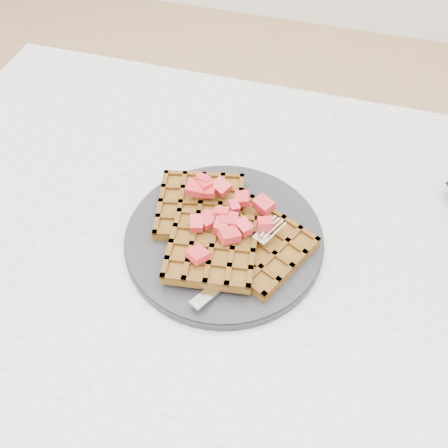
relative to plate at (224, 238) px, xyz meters
The scene contains 6 objects.
ground 0.76m from the plate, 17.08° to the right, with size 4.00×4.00×0.00m, color tan.
table 0.14m from the plate, 17.08° to the right, with size 1.20×0.80×0.75m.
plate is the anchor object (origin of this frame).
waffles 0.02m from the plate, 87.49° to the right, with size 0.25×0.21×0.03m.
strawberry_pile 0.05m from the plate, 143.13° to the left, with size 0.15×0.15×0.02m, color #A40B15, non-canonical shape.
fork 0.06m from the plate, 43.98° to the right, with size 0.02×0.18×0.02m, color silver, non-canonical shape.
Camera 1 is at (0.05, -0.38, 1.31)m, focal length 40.00 mm.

